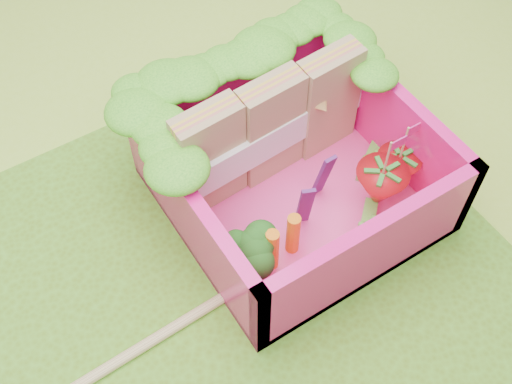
{
  "coord_description": "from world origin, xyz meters",
  "views": [
    {
      "loc": [
        -0.79,
        -1.38,
        2.96
      ],
      "look_at": [
        0.24,
        0.24,
        0.28
      ],
      "focal_mm": 45.0,
      "sensor_mm": 36.0,
      "label": 1
    }
  ],
  "objects": [
    {
      "name": "snap_peas",
      "position": [
        0.84,
        0.02,
        0.11
      ],
      "size": [
        0.59,
        0.59,
        0.05
      ],
      "color": "#5ABA3A",
      "rests_on": "bento_floor"
    },
    {
      "name": "placemat",
      "position": [
        0.0,
        0.0,
        0.01
      ],
      "size": [
        2.6,
        2.6,
        0.03
      ],
      "primitive_type": "cube",
      "color": "#5B8C1F",
      "rests_on": "ground"
    },
    {
      "name": "carrot_sticks",
      "position": [
        0.21,
        -0.05,
        0.22
      ],
      "size": [
        0.21,
        0.09,
        0.29
      ],
      "color": "orange",
      "rests_on": "bento_floor"
    },
    {
      "name": "strawberry_left",
      "position": [
        0.83,
        -0.06,
        0.23
      ],
      "size": [
        0.28,
        0.28,
        0.52
      ],
      "color": "red",
      "rests_on": "bento_floor"
    },
    {
      "name": "strawberry_right",
      "position": [
        0.99,
        -0.01,
        0.21
      ],
      "size": [
        0.24,
        0.24,
        0.48
      ],
      "color": "red",
      "rests_on": "bento_floor"
    },
    {
      "name": "broccoli",
      "position": [
        0.05,
        -0.03,
        0.27
      ],
      "size": [
        0.32,
        0.32,
        0.27
      ],
      "color": "#65A550",
      "rests_on": "bento_floor"
    },
    {
      "name": "bento_box",
      "position": [
        0.49,
        0.24,
        0.31
      ],
      "size": [
        1.3,
        1.3,
        0.55
      ],
      "color": "#F7147F",
      "rests_on": "placemat"
    },
    {
      "name": "lettuce_ruffle",
      "position": [
        0.49,
        0.73,
        0.64
      ],
      "size": [
        1.43,
        0.83,
        0.11
      ],
      "color": "#268E19",
      "rests_on": "bento_box"
    },
    {
      "name": "bento_floor",
      "position": [
        0.49,
        0.24,
        0.06
      ],
      "size": [
        1.3,
        1.3,
        0.05
      ],
      "primitive_type": "cube",
      "color": "#FE4098",
      "rests_on": "placemat"
    },
    {
      "name": "ground",
      "position": [
        0.0,
        0.0,
        0.0
      ],
      "size": [
        14.0,
        14.0,
        0.0
      ],
      "primitive_type": "plane",
      "color": "#AAD63C",
      "rests_on": "ground"
    },
    {
      "name": "purple_wedges",
      "position": [
        0.51,
        0.09,
        0.27
      ],
      "size": [
        0.26,
        0.14,
        0.38
      ],
      "color": "#541C63",
      "rests_on": "bento_floor"
    },
    {
      "name": "sandwich_stack",
      "position": [
        0.49,
        0.48,
        0.39
      ],
      "size": [
        1.17,
        0.24,
        0.64
      ],
      "color": "tan",
      "rests_on": "bento_floor"
    }
  ]
}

